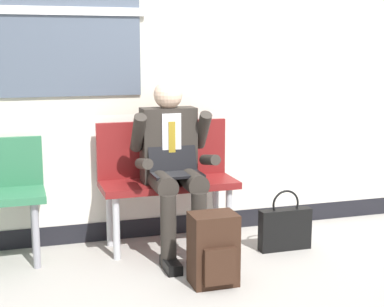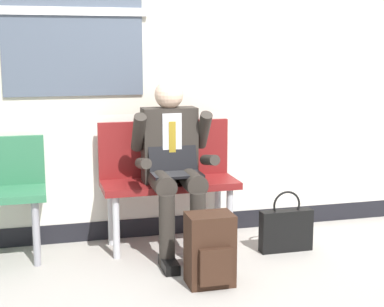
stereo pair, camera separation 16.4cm
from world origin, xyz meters
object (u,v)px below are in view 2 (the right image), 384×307
(bench_with_person, at_px, (167,173))
(backpack, at_px, (210,250))
(handbag, at_px, (286,229))
(person_seated, at_px, (173,162))

(bench_with_person, relative_size, backpack, 2.17)
(backpack, bearing_deg, bench_with_person, 95.94)
(backpack, relative_size, handbag, 1.02)
(backpack, xyz_separation_m, handbag, (0.72, 0.46, -0.06))
(bench_with_person, bearing_deg, handbag, -25.57)
(backpack, bearing_deg, person_seated, 97.77)
(bench_with_person, bearing_deg, backpack, -84.06)
(person_seated, height_order, handbag, person_seated)
(bench_with_person, height_order, backpack, bench_with_person)
(bench_with_person, relative_size, handbag, 2.21)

